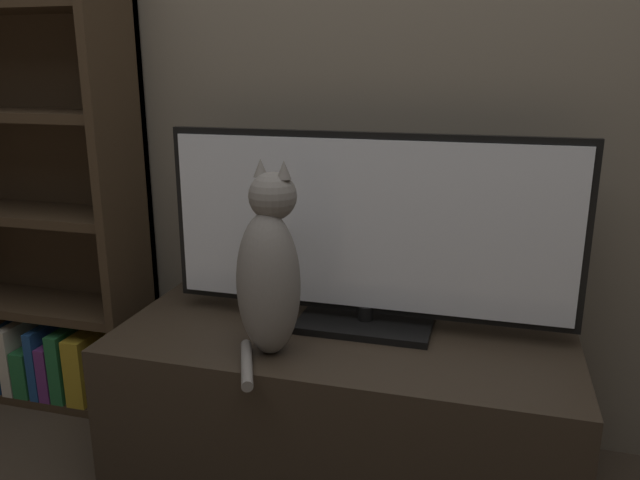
{
  "coord_description": "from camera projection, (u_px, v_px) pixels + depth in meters",
  "views": [
    {
      "loc": [
        0.37,
        -0.63,
        1.14
      ],
      "look_at": [
        -0.05,
        0.86,
        0.7
      ],
      "focal_mm": 35.0,
      "sensor_mm": 36.0,
      "label": 1
    }
  ],
  "objects": [
    {
      "name": "tv_stand",
      "position": [
        341.0,
        403.0,
        1.77
      ],
      "size": [
        1.25,
        0.56,
        0.42
      ],
      "color": "#33281E",
      "rests_on": "ground_plane"
    },
    {
      "name": "cat",
      "position": [
        270.0,
        272.0,
        1.56
      ],
      "size": [
        0.19,
        0.31,
        0.5
      ],
      "rotation": [
        0.0,
        0.0,
        -0.2
      ],
      "color": "gray",
      "rests_on": "tv_stand"
    },
    {
      "name": "wall_back",
      "position": [
        371.0,
        5.0,
        1.77
      ],
      "size": [
        4.8,
        0.05,
        2.6
      ],
      "color": "#756B5B",
      "rests_on": "ground_plane"
    },
    {
      "name": "tv",
      "position": [
        368.0,
        233.0,
        1.7
      ],
      "size": [
        1.13,
        0.22,
        0.55
      ],
      "color": "black",
      "rests_on": "tv_stand"
    },
    {
      "name": "bookshelf",
      "position": [
        32.0,
        195.0,
        2.09
      ],
      "size": [
        0.77,
        0.28,
        1.64
      ],
      "color": "#3D2D1E",
      "rests_on": "ground_plane"
    }
  ]
}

